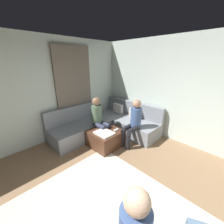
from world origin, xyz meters
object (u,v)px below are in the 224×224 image
at_px(person_on_couch_back, 134,121).
at_px(game_remote, 116,130).
at_px(ottoman, 105,138).
at_px(person_on_couch_side, 99,118).
at_px(sectional_couch, 107,124).
at_px(coffee_mug, 104,124).

bearing_deg(person_on_couch_back, game_remote, 53.71).
relative_size(ottoman, person_on_couch_side, 0.63).
xyz_separation_m(sectional_couch, person_on_couch_back, (0.93, 0.06, 0.38)).
bearing_deg(person_on_couch_side, game_remote, 104.08).
bearing_deg(game_remote, coffee_mug, -174.29).
xyz_separation_m(coffee_mug, person_on_couch_side, (-0.11, -0.09, 0.19)).
xyz_separation_m(coffee_mug, game_remote, (0.40, 0.04, -0.04)).
height_order(coffee_mug, person_on_couch_back, person_on_couch_back).
height_order(ottoman, person_on_couch_back, person_on_couch_back).
distance_m(person_on_couch_back, person_on_couch_side, 0.92).
distance_m(ottoman, person_on_couch_side, 0.56).
distance_m(game_remote, person_on_couch_side, 0.57).
relative_size(coffee_mug, person_on_couch_back, 0.08).
distance_m(sectional_couch, coffee_mug, 0.47).
xyz_separation_m(ottoman, coffee_mug, (-0.22, 0.18, 0.26)).
height_order(person_on_couch_back, person_on_couch_side, same).
height_order(ottoman, person_on_couch_side, person_on_couch_side).
xyz_separation_m(game_remote, person_on_couch_side, (-0.51, -0.13, 0.23)).
bearing_deg(coffee_mug, sectional_couch, 126.75).
relative_size(game_remote, person_on_couch_side, 0.12).
relative_size(ottoman, coffee_mug, 8.00).
xyz_separation_m(person_on_couch_back, person_on_couch_side, (-0.78, -0.49, 0.00)).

